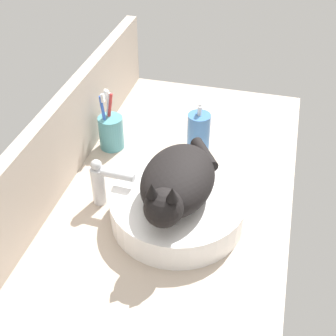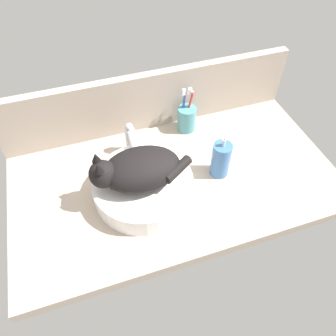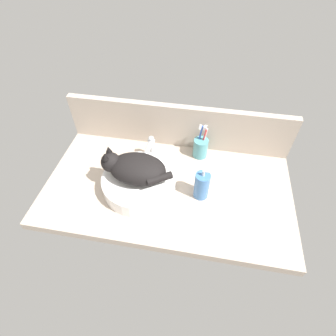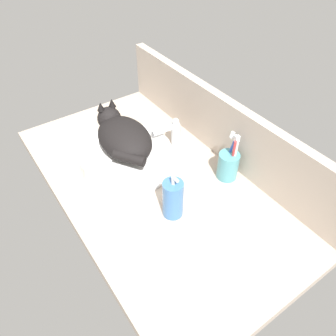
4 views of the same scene
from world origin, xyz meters
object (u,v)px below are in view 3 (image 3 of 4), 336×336
(sink_basin, at_px, (139,182))
(faucet, at_px, (151,148))
(soap_dispenser, at_px, (202,185))
(toothbrush_cup, at_px, (201,147))
(cat, at_px, (134,168))

(sink_basin, xyz_separation_m, faucet, (0.01, 0.20, 0.04))
(faucet, bearing_deg, sink_basin, -93.18)
(soap_dispenser, distance_m, toothbrush_cup, 0.26)
(faucet, bearing_deg, toothbrush_cup, 15.23)
(sink_basin, bearing_deg, soap_dispenser, 1.35)
(cat, bearing_deg, soap_dispenser, 1.35)
(faucet, relative_size, soap_dispenser, 0.81)
(sink_basin, relative_size, soap_dispenser, 1.98)
(soap_dispenser, height_order, toothbrush_cup, toothbrush_cup)
(cat, height_order, faucet, cat)
(soap_dispenser, bearing_deg, faucet, 144.51)
(cat, relative_size, soap_dispenser, 1.92)
(cat, xyz_separation_m, soap_dispenser, (0.30, 0.01, -0.06))
(faucet, bearing_deg, soap_dispenser, -35.49)
(soap_dispenser, bearing_deg, cat, -178.65)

